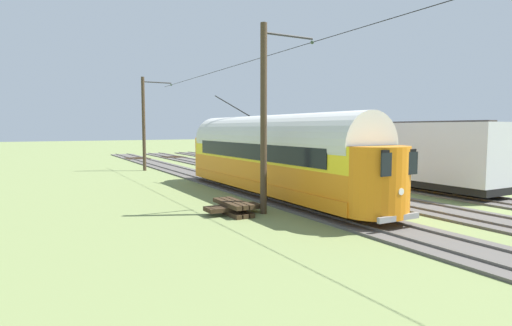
{
  "coord_description": "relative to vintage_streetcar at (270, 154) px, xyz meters",
  "views": [
    {
      "loc": [
        15.56,
        18.23,
        3.62
      ],
      "look_at": [
        5.27,
        -0.38,
        1.83
      ],
      "focal_mm": 28.91,
      "sensor_mm": 36.0,
      "label": 1
    }
  ],
  "objects": [
    {
      "name": "track_end_bumper",
      "position": [
        -4.45,
        -13.73,
        -1.86
      ],
      "size": [
        1.8,
        0.6,
        0.8
      ],
      "primitive_type": "cube",
      "color": "#B2A519",
      "rests_on": "ground"
    },
    {
      "name": "overhead_wire_run",
      "position": [
        0.04,
        2.87,
        5.13
      ],
      "size": [
        2.48,
        44.77,
        0.18
      ],
      "color": "black",
      "rests_on": "ground"
    },
    {
      "name": "catenary_pole_mid_near",
      "position": [
        2.4,
        3.56,
        1.87
      ],
      "size": [
        2.68,
        0.28,
        7.94
      ],
      "color": "#423323",
      "rests_on": "ground"
    },
    {
      "name": "vintage_streetcar",
      "position": [
        0.0,
        0.0,
        0.0
      ],
      "size": [
        2.65,
        17.5,
        5.64
      ],
      "color": "orange",
      "rests_on": "ground"
    },
    {
      "name": "track_streetcar_siding",
      "position": [
        -8.9,
        0.0,
        -2.21
      ],
      "size": [
        2.8,
        80.0,
        0.18
      ],
      "color": "#56514C",
      "rests_on": "ground"
    },
    {
      "name": "track_third_siding",
      "position": [
        0.0,
        0.0,
        -2.21
      ],
      "size": [
        2.8,
        80.0,
        0.18
      ],
      "color": "#56514C",
      "rests_on": "ground"
    },
    {
      "name": "spare_tie_stack",
      "position": [
        3.62,
        2.98,
        -1.99
      ],
      "size": [
        2.4,
        2.4,
        0.54
      ],
      "color": "#382819",
      "rests_on": "ground"
    },
    {
      "name": "ground_plane",
      "position": [
        -4.45,
        0.31,
        -2.26
      ],
      "size": [
        220.0,
        220.0,
        0.0
      ],
      "primitive_type": "plane",
      "color": "olive"
    },
    {
      "name": "boxcar_adjacent",
      "position": [
        -8.9,
        0.43,
        -0.1
      ],
      "size": [
        2.96,
        13.3,
        3.85
      ],
      "color": "silver",
      "rests_on": "ground"
    },
    {
      "name": "track_adjacent_siding",
      "position": [
        -4.45,
        0.0,
        -2.21
      ],
      "size": [
        2.8,
        80.0,
        0.18
      ],
      "color": "#56514C",
      "rests_on": "ground"
    },
    {
      "name": "catenary_pole_foreground",
      "position": [
        2.4,
        -16.83,
        1.87
      ],
      "size": [
        2.68,
        0.28,
        7.94
      ],
      "color": "#423323",
      "rests_on": "ground"
    }
  ]
}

